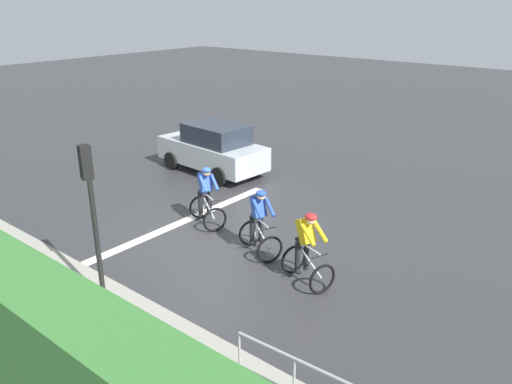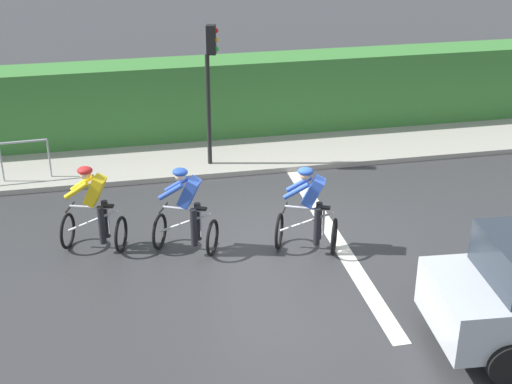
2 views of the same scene
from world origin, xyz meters
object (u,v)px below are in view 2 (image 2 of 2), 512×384
cyclist_lead (94,211)px  cyclist_mid (309,212)px  cyclist_second (187,213)px

cyclist_lead → cyclist_mid: bearing=-102.3°
cyclist_lead → cyclist_second: 1.70m
cyclist_lead → cyclist_mid: (-0.83, -3.83, 0.00)m
cyclist_lead → cyclist_mid: size_ratio=1.00×
cyclist_second → cyclist_lead: bearing=75.7°
cyclist_second → cyclist_mid: same height
cyclist_mid → cyclist_second: bearing=79.2°
cyclist_lead → cyclist_mid: 3.92m
cyclist_second → cyclist_mid: (-0.42, -2.18, 0.00)m
cyclist_lead → cyclist_second: (-0.42, -1.65, 0.00)m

